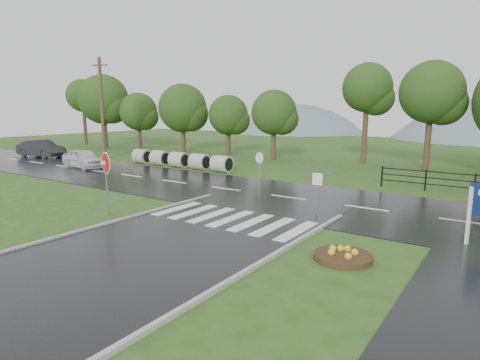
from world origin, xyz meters
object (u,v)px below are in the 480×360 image
Objects in this scene: car_dark at (42,157)px; culvert_pipes at (179,160)px; car_white at (85,168)px; stop_sign at (106,169)px.

culvert_pipes is at bearing -87.96° from car_dark.
car_white is (-5.82, -4.43, -0.60)m from culvert_pipes.
culvert_pipes is 3.34× the size of stop_sign.
stop_sign is 0.58× the size of car_dark.
car_dark is (-9.45, 1.88, 0.00)m from car_white.
car_white is (-13.33, 7.93, -2.01)m from stop_sign.
culvert_pipes reaches higher than car_dark.
stop_sign is 0.67× the size of car_white.
car_dark is (-22.77, 9.81, -2.01)m from stop_sign.
car_white is 0.86× the size of car_dark.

